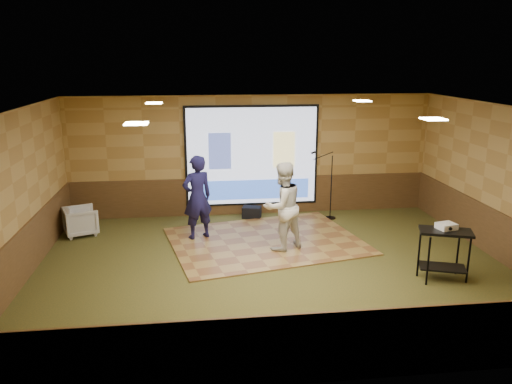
{
  "coord_description": "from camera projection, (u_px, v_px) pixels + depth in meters",
  "views": [
    {
      "loc": [
        -1.38,
        -8.68,
        3.86
      ],
      "look_at": [
        -0.23,
        0.76,
        1.3
      ],
      "focal_mm": 35.0,
      "sensor_mm": 36.0,
      "label": 1
    }
  ],
  "objects": [
    {
      "name": "downlight_se",
      "position": [
        433.0,
        119.0,
        7.53
      ],
      "size": [
        0.32,
        0.32,
        0.02
      ],
      "primitive_type": "cube",
      "color": "#F8E7BA",
      "rests_on": "room_shell"
    },
    {
      "name": "av_table",
      "position": [
        445.0,
        246.0,
        8.83
      ],
      "size": [
        0.89,
        0.47,
        0.93
      ],
      "rotation": [
        0.0,
        0.0,
        -0.34
      ],
      "color": "black",
      "rests_on": "ground"
    },
    {
      "name": "projector_screen",
      "position": [
        252.0,
        157.0,
        12.39
      ],
      "size": [
        3.32,
        0.06,
        2.52
      ],
      "color": "black",
      "rests_on": "room_shell"
    },
    {
      "name": "downlight_ne",
      "position": [
        362.0,
        101.0,
        10.69
      ],
      "size": [
        0.32,
        0.32,
        0.02
      ],
      "primitive_type": "cube",
      "color": "#F8E7BA",
      "rests_on": "room_shell"
    },
    {
      "name": "wainscot_left",
      "position": [
        23.0,
        256.0,
        8.83
      ],
      "size": [
        0.04,
        7.0,
        0.95
      ],
      "primitive_type": "cube",
      "color": "#483118",
      "rests_on": "ground"
    },
    {
      "name": "duffel_bag",
      "position": [
        252.0,
        212.0,
        12.43
      ],
      "size": [
        0.52,
        0.42,
        0.28
      ],
      "primitive_type": "cube",
      "rotation": [
        0.0,
        0.0,
        -0.28
      ],
      "color": "black",
      "rests_on": "ground"
    },
    {
      "name": "wainscot_right",
      "position": [
        496.0,
        235.0,
        9.88
      ],
      "size": [
        0.04,
        7.0,
        0.95
      ],
      "primitive_type": "cube",
      "color": "#483118",
      "rests_on": "ground"
    },
    {
      "name": "wainscot_front",
      "position": [
        317.0,
        348.0,
        6.02
      ],
      "size": [
        9.0,
        0.04,
        0.95
      ],
      "primitive_type": "cube",
      "color": "#483118",
      "rests_on": "ground"
    },
    {
      "name": "downlight_sw",
      "position": [
        136.0,
        123.0,
        7.01
      ],
      "size": [
        0.32,
        0.32,
        0.02
      ],
      "primitive_type": "cube",
      "color": "#F8E7BA",
      "rests_on": "room_shell"
    },
    {
      "name": "banquet_chair",
      "position": [
        81.0,
        221.0,
        11.2
      ],
      "size": [
        0.89,
        0.88,
        0.63
      ],
      "primitive_type": "imported",
      "rotation": [
        0.0,
        0.0,
        1.94
      ],
      "color": "gray",
      "rests_on": "ground"
    },
    {
      "name": "ground",
      "position": [
        273.0,
        268.0,
        9.48
      ],
      "size": [
        9.0,
        9.0,
        0.0
      ],
      "primitive_type": "plane",
      "color": "#2F3B1B",
      "rests_on": "ground"
    },
    {
      "name": "player_right",
      "position": [
        282.0,
        206.0,
        10.14
      ],
      "size": [
        1.11,
        1.02,
        1.83
      ],
      "primitive_type": "imported",
      "rotation": [
        0.0,
        0.0,
        3.62
      ],
      "color": "silver",
      "rests_on": "dance_floor"
    },
    {
      "name": "downlight_nw",
      "position": [
        154.0,
        103.0,
        10.18
      ],
      "size": [
        0.32,
        0.32,
        0.02
      ],
      "primitive_type": "cube",
      "color": "#F8E7BA",
      "rests_on": "room_shell"
    },
    {
      "name": "dance_floor",
      "position": [
        266.0,
        241.0,
        10.84
      ],
      "size": [
        4.51,
        3.78,
        0.03
      ],
      "primitive_type": "cube",
      "rotation": [
        0.0,
        0.0,
        0.21
      ],
      "color": "olive",
      "rests_on": "ground"
    },
    {
      "name": "player_left",
      "position": [
        197.0,
        197.0,
        10.77
      ],
      "size": [
        0.79,
        0.68,
        1.84
      ],
      "primitive_type": "imported",
      "rotation": [
        0.0,
        0.0,
        3.56
      ],
      "color": "#171542",
      "rests_on": "dance_floor"
    },
    {
      "name": "room_shell",
      "position": [
        274.0,
        160.0,
        8.94
      ],
      "size": [
        9.04,
        7.04,
        3.02
      ],
      "color": "#AE8948",
      "rests_on": "ground"
    },
    {
      "name": "projector",
      "position": [
        446.0,
        226.0,
        8.82
      ],
      "size": [
        0.36,
        0.32,
        0.1
      ],
      "primitive_type": "cube",
      "rotation": [
        0.0,
        0.0,
        0.23
      ],
      "color": "white",
      "rests_on": "av_table"
    },
    {
      "name": "wainscot_back",
      "position": [
        252.0,
        195.0,
        12.69
      ],
      "size": [
        9.0,
        0.04,
        0.95
      ],
      "primitive_type": "cube",
      "color": "#483118",
      "rests_on": "ground"
    },
    {
      "name": "mic_stand",
      "position": [
        328.0,
        199.0,
        12.29
      ],
      "size": [
        0.67,
        0.27,
        1.71
      ],
      "rotation": [
        0.0,
        0.0,
        0.38
      ],
      "color": "black",
      "rests_on": "ground"
    }
  ]
}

